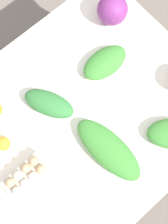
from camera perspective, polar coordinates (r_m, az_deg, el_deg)
name	(u,v)px	position (r m, az deg, el deg)	size (l,w,h in m)	color
ground_plane	(84,138)	(2.25, 0.00, -4.84)	(8.00, 8.00, 0.00)	#70665B
dining_table	(84,117)	(1.63, 0.00, -0.94)	(1.27, 1.09, 0.72)	silver
cabbage_purple	(112,10)	(1.70, 5.21, 18.15)	(0.16, 0.16, 0.16)	#7A2D75
egg_carton	(27,176)	(1.49, -10.40, -11.50)	(0.22, 0.12, 0.09)	beige
greens_bunch_dandelion	(49,104)	(1.53, -6.42, 1.53)	(0.26, 0.12, 0.09)	#337538
greens_bunch_scallion	(109,149)	(1.48, 4.51, -6.85)	(0.38, 0.15, 0.08)	#3D8433
greens_bunch_beet_tops	(105,63)	(1.61, 3.84, 9.01)	(0.25, 0.14, 0.08)	#3D8433
orange_6	(3,144)	(1.54, -14.54, -5.61)	(0.07, 0.07, 0.07)	orange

